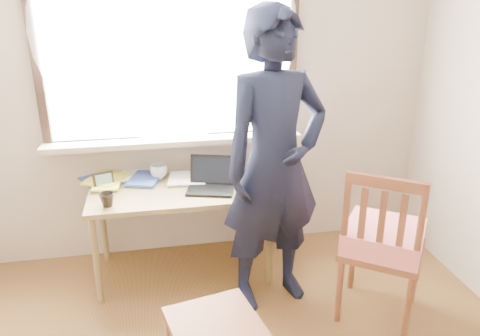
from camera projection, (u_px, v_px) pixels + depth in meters
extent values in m
cube|color=#BEAD98|center=(199.00, 86.00, 3.39)|extent=(3.50, 0.02, 2.60)
cube|color=white|center=(169.00, 45.00, 3.23)|extent=(1.70, 0.01, 1.30)
cube|color=black|center=(174.00, 139.00, 3.46)|extent=(1.82, 0.06, 0.06)
cube|color=black|center=(34.00, 48.00, 3.06)|extent=(0.06, 0.06, 1.30)
cube|color=black|center=(292.00, 42.00, 3.37)|extent=(0.06, 0.06, 1.30)
cube|color=#BEAD98|center=(175.00, 141.00, 3.39)|extent=(1.85, 0.20, 0.04)
cube|color=white|center=(169.00, 30.00, 3.12)|extent=(1.95, 0.02, 1.65)
cube|color=olive|center=(181.00, 191.00, 3.25)|extent=(1.24, 0.62, 0.04)
cylinder|color=olive|center=(96.00, 261.00, 3.02)|extent=(0.04, 0.04, 0.63)
cylinder|color=olive|center=(103.00, 223.00, 3.51)|extent=(0.04, 0.04, 0.63)
cylinder|color=olive|center=(270.00, 244.00, 3.22)|extent=(0.04, 0.04, 0.63)
cylinder|color=olive|center=(253.00, 210.00, 3.71)|extent=(0.04, 0.04, 0.63)
cube|color=black|center=(211.00, 190.00, 3.20)|extent=(0.36, 0.30, 0.02)
cube|color=black|center=(213.00, 170.00, 3.26)|extent=(0.32, 0.15, 0.21)
cube|color=black|center=(213.00, 170.00, 3.26)|extent=(0.28, 0.12, 0.17)
cube|color=black|center=(211.00, 190.00, 3.19)|extent=(0.30, 0.20, 0.00)
imported|color=white|center=(159.00, 171.00, 3.41)|extent=(0.18, 0.18, 0.10)
imported|color=black|center=(107.00, 200.00, 2.96)|extent=(0.13, 0.13, 0.09)
ellipsoid|color=black|center=(255.00, 186.00, 3.23)|extent=(0.08, 0.06, 0.03)
cube|color=white|center=(104.00, 180.00, 3.38)|extent=(0.33, 0.32, 0.01)
cube|color=yellow|center=(145.00, 179.00, 3.36)|extent=(0.31, 0.30, 0.02)
cube|color=#304D9E|center=(187.00, 178.00, 3.38)|extent=(0.26, 0.30, 0.01)
cube|color=white|center=(171.00, 173.00, 3.47)|extent=(0.36, 0.35, 0.00)
cube|color=white|center=(140.00, 178.00, 3.34)|extent=(0.24, 0.29, 0.02)
cube|color=white|center=(158.00, 173.00, 3.42)|extent=(0.29, 0.28, 0.02)
imported|color=white|center=(129.00, 177.00, 3.40)|extent=(0.27, 0.32, 0.03)
imported|color=white|center=(229.00, 171.00, 3.53)|extent=(0.27, 0.27, 0.02)
cube|color=black|center=(104.00, 181.00, 3.22)|extent=(0.14, 0.06, 0.11)
cube|color=#427936|center=(104.00, 181.00, 3.22)|extent=(0.11, 0.04, 0.08)
cube|color=brown|center=(214.00, 324.00, 2.29)|extent=(0.50, 0.49, 0.04)
cylinder|color=brown|center=(236.00, 328.00, 2.59)|extent=(0.04, 0.04, 0.40)
cube|color=brown|center=(382.00, 250.00, 2.88)|extent=(0.64, 0.64, 0.04)
cylinder|color=brown|center=(415.00, 275.00, 3.04)|extent=(0.04, 0.04, 0.44)
cylinder|color=brown|center=(408.00, 309.00, 2.72)|extent=(0.04, 0.04, 0.44)
cylinder|color=brown|center=(353.00, 260.00, 3.20)|extent=(0.04, 0.04, 0.44)
cylinder|color=brown|center=(339.00, 291.00, 2.88)|extent=(0.04, 0.04, 0.44)
cylinder|color=brown|center=(420.00, 229.00, 2.52)|extent=(0.04, 0.04, 0.53)
cylinder|color=brown|center=(346.00, 215.00, 2.68)|extent=(0.04, 0.04, 0.53)
cube|color=brown|center=(386.00, 183.00, 2.52)|extent=(0.37, 0.28, 0.06)
cube|color=brown|center=(401.00, 231.00, 2.57)|extent=(0.04, 0.04, 0.43)
cube|color=brown|center=(381.00, 227.00, 2.61)|extent=(0.04, 0.04, 0.43)
cube|color=brown|center=(362.00, 223.00, 2.66)|extent=(0.04, 0.04, 0.43)
cube|color=red|center=(384.00, 237.00, 2.84)|extent=(0.63, 0.63, 0.14)
imported|color=black|center=(275.00, 165.00, 2.87)|extent=(0.78, 0.61, 1.90)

